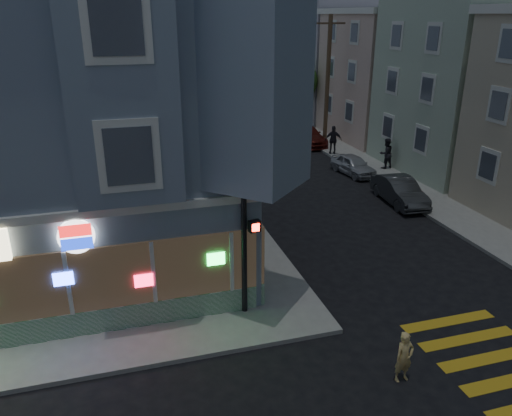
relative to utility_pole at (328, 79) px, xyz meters
name	(u,v)px	position (x,y,z in m)	size (l,w,h in m)	color
ground	(269,398)	(-12.00, -24.00, -4.80)	(120.00, 120.00, 0.00)	black
sidewalk_ne	(458,137)	(11.00, -1.00, -4.72)	(24.00, 42.00, 0.15)	gray
corner_building	(31,108)	(-18.00, -13.02, 1.02)	(14.60, 14.60, 11.40)	gray
row_house_b	(496,80)	(7.50, -8.00, 0.60)	(12.00, 8.60, 10.50)	#B6CBB0
row_house_c	(412,76)	(7.50, 1.00, -0.15)	(12.00, 8.60, 9.00)	#CAAE9C
row_house_d	(358,57)	(7.50, 10.00, 0.60)	(12.00, 8.60, 10.50)	#A39DAD
utility_pole	(328,79)	(0.00, 0.00, 0.00)	(2.20, 0.30, 9.00)	#4C3826
street_tree_near	(300,81)	(0.20, 6.00, -0.86)	(3.00, 3.00, 5.30)	#4C3826
street_tree_far	(270,71)	(0.20, 14.00, -0.86)	(3.00, 3.00, 5.30)	#4C3826
running_child	(404,357)	(-8.39, -24.32, -4.07)	(0.53, 0.35, 1.45)	#E2C373
pedestrian_a	(386,153)	(1.00, -7.05, -3.71)	(0.91, 0.71, 1.88)	black
pedestrian_b	(333,140)	(-0.70, -3.01, -3.68)	(1.13, 0.47, 1.93)	#242129
parked_car_a	(353,165)	(-1.30, -7.27, -4.20)	(1.40, 3.48, 1.19)	#B5B7BE
parked_car_b	(400,191)	(-1.30, -12.47, -4.12)	(1.43, 4.10, 1.35)	#383B3D
parked_car_c	(306,135)	(-1.30, 0.58, -4.09)	(1.98, 4.87, 1.41)	maroon
parked_car_d	(259,124)	(-3.40, 5.78, -4.16)	(2.11, 4.58, 1.27)	#ADB5B9
traffic_signal	(246,205)	(-11.58, -20.27, -0.92)	(0.67, 0.62, 5.51)	black
fire_hydrant	(398,185)	(-0.70, -11.36, -4.25)	(0.44, 0.25, 0.76)	white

